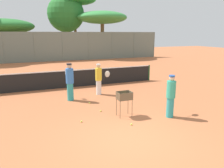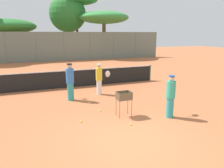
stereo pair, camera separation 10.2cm
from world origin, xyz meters
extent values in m
plane|color=#B7663D|center=(0.00, 0.00, 0.00)|extent=(80.00, 80.00, 0.00)
cylinder|color=#26592D|center=(5.15, 7.37, 0.54)|extent=(0.10, 0.10, 1.07)
cube|color=black|center=(0.00, 7.37, 0.51)|extent=(10.30, 0.01, 1.01)
cube|color=white|center=(0.00, 7.37, 1.04)|extent=(10.30, 0.02, 0.06)
cylinder|color=slate|center=(-4.73, 20.82, 1.69)|extent=(0.08, 0.08, 3.37)
cylinder|color=slate|center=(-1.58, 20.82, 1.69)|extent=(0.08, 0.08, 3.37)
cylinder|color=slate|center=(1.58, 20.82, 1.69)|extent=(0.08, 0.08, 3.37)
cylinder|color=slate|center=(4.73, 20.82, 1.69)|extent=(0.08, 0.08, 3.37)
cylinder|color=slate|center=(7.88, 20.82, 1.69)|extent=(0.08, 0.08, 3.37)
cylinder|color=slate|center=(11.03, 20.82, 1.69)|extent=(0.08, 0.08, 3.37)
cylinder|color=slate|center=(14.19, 20.82, 1.69)|extent=(0.08, 0.08, 3.37)
cube|color=slate|center=(0.00, 20.82, 1.69)|extent=(28.37, 0.01, 3.37)
cylinder|color=brown|center=(4.26, 25.57, 3.48)|extent=(0.35, 0.35, 6.97)
cylinder|color=brown|center=(-4.67, 24.11, 1.58)|extent=(0.54, 0.54, 3.15)
ellipsoid|color=#28722D|center=(-4.67, 24.11, 4.03)|extent=(7.02, 7.02, 1.75)
cylinder|color=brown|center=(7.24, 22.70, 2.21)|extent=(0.48, 0.48, 4.42)
ellipsoid|color=#388E42|center=(7.24, 22.70, 5.23)|extent=(6.52, 6.52, 1.63)
cylinder|color=brown|center=(2.94, 25.14, 2.15)|extent=(0.27, 0.27, 4.31)
sphere|color=#28722D|center=(2.94, 25.14, 5.77)|extent=(4.88, 4.88, 4.88)
cylinder|color=teal|center=(-0.86, 4.77, 0.43)|extent=(0.30, 0.30, 0.85)
cylinder|color=blue|center=(-0.86, 4.77, 1.21)|extent=(0.37, 0.37, 0.71)
sphere|color=#DBB28C|center=(-0.86, 4.77, 1.68)|extent=(0.23, 0.23, 0.23)
cylinder|color=black|center=(-0.86, 4.77, 1.78)|extent=(0.24, 0.24, 0.06)
cylinder|color=black|center=(-0.90, 5.13, 1.03)|extent=(0.05, 0.15, 0.27)
ellipsoid|color=silver|center=(-0.92, 5.31, 1.25)|extent=(0.08, 0.40, 0.43)
cylinder|color=teal|center=(2.27, 1.12, 0.39)|extent=(0.28, 0.28, 0.78)
cylinder|color=teal|center=(2.27, 1.12, 1.11)|extent=(0.34, 0.34, 0.65)
sphere|color=#DBB28C|center=(2.27, 1.12, 1.54)|extent=(0.21, 0.21, 0.21)
cylinder|color=#2659B2|center=(2.27, 1.12, 1.63)|extent=(0.22, 0.22, 0.05)
cylinder|color=black|center=(2.53, 1.36, 0.95)|extent=(0.13, 0.12, 0.27)
ellipsoid|color=silver|center=(2.66, 1.48, 1.17)|extent=(0.31, 0.29, 0.43)
cylinder|color=white|center=(0.76, 5.26, 0.39)|extent=(0.27, 0.27, 0.77)
cylinder|color=yellow|center=(0.76, 5.26, 1.09)|extent=(0.34, 0.34, 0.64)
sphere|color=#DBB28C|center=(0.76, 5.26, 1.52)|extent=(0.21, 0.21, 0.21)
cylinder|color=white|center=(0.76, 5.26, 1.61)|extent=(0.22, 0.22, 0.05)
cylinder|color=black|center=(0.99, 4.99, 0.93)|extent=(0.12, 0.13, 0.27)
ellipsoid|color=silver|center=(1.10, 4.86, 1.15)|extent=(0.28, 0.32, 0.43)
cylinder|color=brown|center=(0.42, 1.71, 0.34)|extent=(0.02, 0.02, 0.69)
cylinder|color=brown|center=(0.93, 1.71, 0.34)|extent=(0.02, 0.02, 0.69)
cylinder|color=brown|center=(0.42, 2.07, 0.34)|extent=(0.02, 0.02, 0.69)
cylinder|color=brown|center=(0.93, 2.07, 0.34)|extent=(0.02, 0.02, 0.69)
cube|color=brown|center=(0.67, 1.89, 0.69)|extent=(0.55, 0.40, 0.01)
cube|color=brown|center=(0.67, 1.69, 0.84)|extent=(0.55, 0.01, 0.30)
cube|color=brown|center=(0.67, 2.09, 0.84)|extent=(0.55, 0.01, 0.30)
cube|color=brown|center=(0.40, 1.89, 0.84)|extent=(0.01, 0.40, 0.30)
cube|color=brown|center=(0.95, 1.89, 0.84)|extent=(0.01, 0.40, 0.30)
sphere|color=#D1E54C|center=(0.65, 1.93, 0.73)|extent=(0.07, 0.07, 0.07)
sphere|color=#D1E54C|center=(0.70, 2.02, 0.78)|extent=(0.07, 0.07, 0.07)
sphere|color=#D1E54C|center=(0.90, 1.83, 0.78)|extent=(0.07, 0.07, 0.07)
sphere|color=#D1E54C|center=(0.48, 1.84, 0.78)|extent=(0.07, 0.07, 0.07)
sphere|color=#D1E54C|center=(0.53, 1.89, 0.78)|extent=(0.07, 0.07, 0.07)
sphere|color=#D1E54C|center=(0.69, 2.04, 0.78)|extent=(0.07, 0.07, 0.07)
sphere|color=#D1E54C|center=(0.47, 2.01, 0.78)|extent=(0.07, 0.07, 0.07)
sphere|color=#D1E54C|center=(0.56, 2.02, 0.73)|extent=(0.07, 0.07, 0.07)
sphere|color=#D1E54C|center=(0.88, 1.79, 0.73)|extent=(0.07, 0.07, 0.07)
sphere|color=#D1E54C|center=(0.60, 1.82, 0.78)|extent=(0.07, 0.07, 0.07)
sphere|color=#D1E54C|center=(0.68, 1.97, 0.78)|extent=(0.07, 0.07, 0.07)
sphere|color=#D1E54C|center=(0.86, 1.94, 0.78)|extent=(0.07, 0.07, 0.07)
sphere|color=#D1E54C|center=(0.77, 1.85, 0.78)|extent=(0.07, 0.07, 0.07)
sphere|color=#D1E54C|center=(-1.06, 1.91, 0.03)|extent=(0.07, 0.07, 0.07)
sphere|color=#D1E54C|center=(0.53, 0.97, 0.03)|extent=(0.07, 0.07, 0.07)
sphere|color=#D1E54C|center=(-0.03, 2.69, 0.03)|extent=(0.07, 0.07, 0.07)
sphere|color=#D1E54C|center=(-0.15, 3.91, 0.03)|extent=(0.07, 0.07, 0.07)
camera|label=1|loc=(-2.84, -5.46, 3.18)|focal=35.00mm
camera|label=2|loc=(-2.75, -5.50, 3.18)|focal=35.00mm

